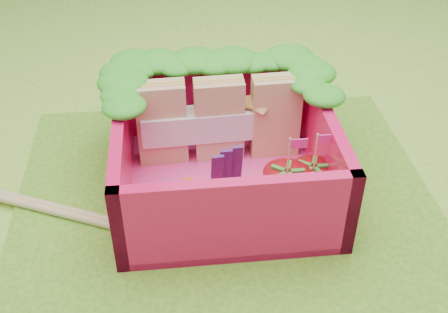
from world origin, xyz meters
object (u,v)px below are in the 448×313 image
bento_box (224,153)px  sandwich_stack (220,120)px  strawberry_left (286,191)px  chopsticks (56,210)px  broccoli (142,201)px  strawberry_right (312,184)px

bento_box → sandwich_stack: (0.01, 0.30, 0.05)m
strawberry_left → chopsticks: strawberry_left is taller
broccoli → strawberry_right: size_ratio=0.69×
strawberry_right → chopsticks: size_ratio=0.25×
strawberry_right → bento_box: bearing=154.2°
bento_box → broccoli: size_ratio=3.78×
strawberry_left → strawberry_right: 0.18m
broccoli → strawberry_right: (1.00, 0.10, -0.04)m
bento_box → chopsticks: size_ratio=0.65×
broccoli → chopsticks: size_ratio=0.17×
broccoli → sandwich_stack: bearing=51.5°
strawberry_left → bento_box: bearing=137.6°
broccoli → strawberry_right: bearing=5.5°
bento_box → strawberry_right: (0.50, -0.24, -0.09)m
bento_box → broccoli: (-0.50, -0.34, -0.05)m
bento_box → strawberry_right: bearing=-25.8°
broccoli → strawberry_right: 1.01m
bento_box → strawberry_left: (0.33, -0.30, -0.08)m
strawberry_left → sandwich_stack: bearing=118.3°
strawberry_left → chopsticks: (-1.37, 0.18, -0.17)m
broccoli → chopsticks: (-0.54, 0.21, -0.20)m
sandwich_stack → strawberry_right: bearing=-47.6°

